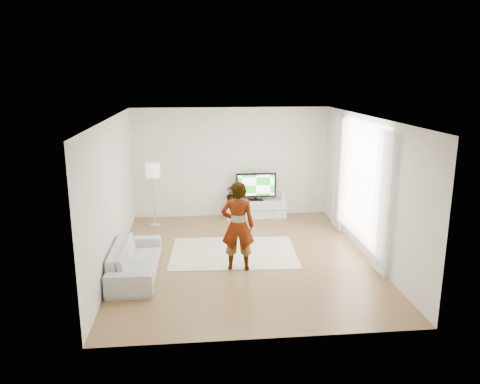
{
  "coord_description": "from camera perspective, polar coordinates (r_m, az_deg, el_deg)",
  "views": [
    {
      "loc": [
        -0.95,
        -8.77,
        3.57
      ],
      "look_at": [
        -0.03,
        0.4,
        1.27
      ],
      "focal_mm": 35.0,
      "sensor_mm": 36.0,
      "label": 1
    }
  ],
  "objects": [
    {
      "name": "floor_lamp",
      "position": [
        11.35,
        -10.56,
        2.27
      ],
      "size": [
        0.34,
        0.34,
        1.54
      ],
      "color": "silver",
      "rests_on": "floor"
    },
    {
      "name": "curtain_far",
      "position": [
        11.13,
        11.92,
        2.2
      ],
      "size": [
        0.04,
        0.7,
        2.6
      ],
      "primitive_type": "cube",
      "color": "white",
      "rests_on": "floor"
    },
    {
      "name": "potted_plant",
      "position": [
        11.94,
        -1.15,
        -0.24
      ],
      "size": [
        0.26,
        0.26,
        0.39
      ],
      "primitive_type": "imported",
      "rotation": [
        0.0,
        0.0,
        0.23
      ],
      "color": "#3F7238",
      "rests_on": "media_console"
    },
    {
      "name": "wall_right",
      "position": [
        9.68,
        15.32,
        0.55
      ],
      "size": [
        0.02,
        6.0,
        2.8
      ],
      "primitive_type": "cube",
      "color": "silver",
      "rests_on": "floor"
    },
    {
      "name": "curtain_near",
      "position": [
        8.75,
        16.99,
        -1.3
      ],
      "size": [
        0.04,
        0.7,
        2.6
      ],
      "primitive_type": "cube",
      "color": "white",
      "rests_on": "floor"
    },
    {
      "name": "floor",
      "position": [
        9.52,
        0.42,
        -8.01
      ],
      "size": [
        6.0,
        6.0,
        0.0
      ],
      "primitive_type": "plane",
      "color": "olive",
      "rests_on": "ground"
    },
    {
      "name": "player",
      "position": [
        8.68,
        -0.27,
        -4.17
      ],
      "size": [
        0.66,
        0.47,
        1.7
      ],
      "primitive_type": "imported",
      "rotation": [
        0.0,
        0.0,
        3.03
      ],
      "color": "#334772",
      "rests_on": "rug"
    },
    {
      "name": "window",
      "position": [
        9.93,
        14.62,
        1.23
      ],
      "size": [
        0.01,
        2.6,
        2.5
      ],
      "primitive_type": "cube",
      "color": "white",
      "rests_on": "wall_right"
    },
    {
      "name": "wall_front",
      "position": [
        6.24,
        3.42,
        -6.36
      ],
      "size": [
        5.0,
        0.02,
        2.8
      ],
      "primitive_type": "cube",
      "color": "silver",
      "rests_on": "floor"
    },
    {
      "name": "ceiling",
      "position": [
        8.86,
        0.45,
        9.03
      ],
      "size": [
        6.0,
        6.0,
        0.0
      ],
      "primitive_type": "plane",
      "color": "white",
      "rests_on": "wall_back"
    },
    {
      "name": "sofa",
      "position": [
        8.84,
        -12.66,
        -8.08
      ],
      "size": [
        0.81,
        2.03,
        0.59
      ],
      "primitive_type": "imported",
      "rotation": [
        0.0,
        0.0,
        1.56
      ],
      "color": "silver",
      "rests_on": "floor"
    },
    {
      "name": "media_console",
      "position": [
        12.12,
        1.96,
        -2.05
      ],
      "size": [
        1.55,
        0.44,
        0.44
      ],
      "color": "silver",
      "rests_on": "floor"
    },
    {
      "name": "wall_left",
      "position": [
        9.17,
        -15.29,
        -0.18
      ],
      "size": [
        0.02,
        6.0,
        2.8
      ],
      "primitive_type": "cube",
      "color": "silver",
      "rests_on": "floor"
    },
    {
      "name": "wall_back",
      "position": [
        12.01,
        -1.11,
        3.61
      ],
      "size": [
        5.0,
        0.02,
        2.8
      ],
      "primitive_type": "cube",
      "color": "silver",
      "rests_on": "floor"
    },
    {
      "name": "television",
      "position": [
        11.99,
        1.97,
        0.77
      ],
      "size": [
        1.03,
        0.2,
        0.72
      ],
      "color": "black",
      "rests_on": "media_console"
    },
    {
      "name": "game_console",
      "position": [
        12.14,
        5.14,
        -0.44
      ],
      "size": [
        0.07,
        0.18,
        0.23
      ],
      "rotation": [
        0.0,
        0.0,
        0.12
      ],
      "color": "white",
      "rests_on": "media_console"
    },
    {
      "name": "rug",
      "position": [
        9.78,
        -0.81,
        -7.37
      ],
      "size": [
        2.66,
        1.98,
        0.01
      ],
      "primitive_type": "cube",
      "rotation": [
        0.0,
        0.0,
        -0.06
      ],
      "color": "beige",
      "rests_on": "floor"
    }
  ]
}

